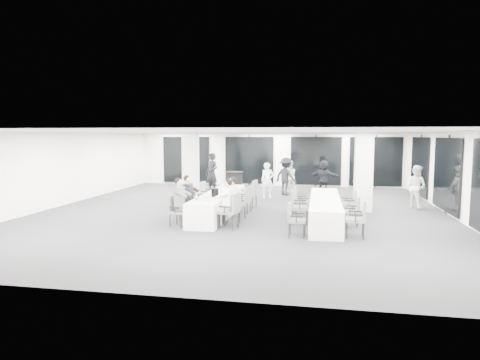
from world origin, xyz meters
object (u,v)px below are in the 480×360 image
(chair_side_left_mid, at_px, (297,204))
(chair_main_right_near, at_px, (231,209))
(chair_main_left_second, at_px, (185,205))
(chair_main_left_mid, at_px, (191,199))
(chair_main_right_second, at_px, (235,208))
(chair_side_right_far, at_px, (350,201))
(standing_guest_b, at_px, (289,174))
(banquet_table_side, at_px, (325,210))
(standing_guest_e, at_px, (364,170))
(standing_guest_a, at_px, (267,178))
(standing_guest_c, at_px, (286,174))
(chair_main_right_fourth, at_px, (246,198))
(standing_guest_g, at_px, (212,170))
(chair_main_left_far, at_px, (206,193))
(standing_guest_h, at_px, (416,184))
(chair_main_left_fourth, at_px, (199,198))
(ice_bucket_near, at_px, (215,192))
(cocktail_table, at_px, (234,185))
(ice_bucket_far, at_px, (227,185))
(chair_side_right_mid, at_px, (354,210))
(chair_side_left_near, at_px, (294,217))
(chair_side_left_far, at_px, (299,200))
(standing_guest_f, at_px, (324,174))
(chair_main_right_mid, at_px, (241,202))
(chair_main_right_far, at_px, (251,192))
(chair_main_left_near, at_px, (177,209))
(standing_guest_d, at_px, (361,178))
(banquet_table_main, at_px, (219,204))
(chair_side_right_near, at_px, (359,216))

(chair_side_left_mid, bearing_deg, chair_main_right_near, -60.58)
(chair_main_left_second, relative_size, chair_main_left_mid, 0.85)
(chair_main_right_second, height_order, chair_side_right_far, chair_side_right_far)
(chair_main_right_near, bearing_deg, standing_guest_b, 3.21)
(banquet_table_side, xyz_separation_m, standing_guest_e, (1.94, 7.68, 0.64))
(standing_guest_a, relative_size, standing_guest_c, 0.90)
(chair_main_right_fourth, distance_m, standing_guest_c, 4.79)
(chair_main_left_mid, height_order, standing_guest_g, standing_guest_g)
(chair_main_left_mid, relative_size, chair_side_right_far, 1.11)
(banquet_table_side, distance_m, chair_main_left_second, 4.37)
(chair_main_right_second, bearing_deg, chair_main_left_far, 27.53)
(chair_main_left_far, distance_m, standing_guest_h, 7.78)
(chair_main_right_near, relative_size, standing_guest_h, 0.58)
(chair_main_left_fourth, height_order, chair_side_right_far, chair_side_right_far)
(chair_main_right_second, bearing_deg, ice_bucket_near, 55.69)
(cocktail_table, xyz_separation_m, ice_bucket_far, (0.27, -2.71, 0.31))
(chair_main_right_near, xyz_separation_m, chair_side_right_mid, (3.49, 0.93, -0.08))
(standing_guest_a, bearing_deg, chair_side_right_far, -70.50)
(chair_main_right_fourth, height_order, chair_side_left_near, chair_main_right_fourth)
(chair_side_left_far, xyz_separation_m, standing_guest_f, (0.87, 6.04, 0.32))
(standing_guest_a, bearing_deg, standing_guest_c, 34.40)
(banquet_table_side, xyz_separation_m, standing_guest_h, (3.35, 3.21, 0.52))
(chair_main_right_mid, bearing_deg, standing_guest_b, -20.99)
(chair_main_right_far, height_order, chair_side_left_mid, chair_side_left_mid)
(chair_side_left_mid, bearing_deg, chair_main_left_fourth, -113.60)
(chair_main_right_second, bearing_deg, standing_guest_a, -6.41)
(chair_main_right_near, relative_size, standing_guest_a, 0.60)
(standing_guest_e, bearing_deg, chair_main_right_second, 149.14)
(standing_guest_c, relative_size, ice_bucket_near, 7.10)
(chair_main_right_far, bearing_deg, chair_side_right_mid, -118.62)
(chair_main_left_near, height_order, chair_main_right_mid, chair_main_right_mid)
(chair_main_left_far, height_order, chair_side_left_far, chair_main_left_far)
(chair_main_left_mid, distance_m, standing_guest_d, 7.95)
(banquet_table_main, bearing_deg, cocktail_table, 93.75)
(chair_side_left_mid, bearing_deg, chair_side_left_near, -1.02)
(chair_main_right_near, height_order, standing_guest_f, standing_guest_f)
(chair_main_left_second, xyz_separation_m, chair_side_right_near, (5.16, -1.38, 0.07))
(chair_main_right_fourth, bearing_deg, chair_main_left_mid, 129.34)
(chair_main_left_far, relative_size, chair_main_right_near, 0.93)
(chair_main_left_far, height_order, standing_guest_c, standing_guest_c)
(cocktail_table, relative_size, chair_side_right_mid, 1.28)
(cocktail_table, height_order, chair_side_left_far, cocktail_table)
(chair_main_left_fourth, relative_size, chair_main_right_fourth, 0.95)
(banquet_table_side, bearing_deg, chair_side_left_far, 131.48)
(banquet_table_side, height_order, chair_main_left_far, chair_main_left_far)
(chair_main_right_far, bearing_deg, standing_guest_h, -70.61)
(chair_main_right_fourth, distance_m, standing_guest_d, 6.08)
(chair_main_left_second, xyz_separation_m, standing_guest_h, (7.67, 3.79, 0.40))
(chair_side_left_mid, bearing_deg, chair_side_right_near, 45.98)
(chair_main_left_far, height_order, chair_side_right_near, chair_side_right_near)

